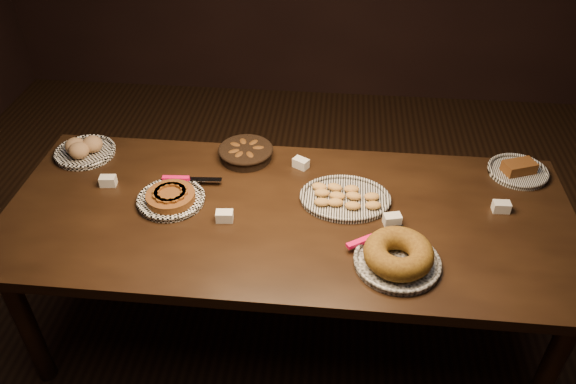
# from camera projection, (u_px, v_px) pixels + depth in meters

# --- Properties ---
(ground) EXTENTS (5.00, 5.00, 0.00)m
(ground) POSITION_uv_depth(u_px,v_px,m) (288.00, 327.00, 2.82)
(ground) COLOR black
(ground) RESTS_ON ground
(buffet_table) EXTENTS (2.40, 1.00, 0.75)m
(buffet_table) POSITION_uv_depth(u_px,v_px,m) (288.00, 226.00, 2.40)
(buffet_table) COLOR black
(buffet_table) RESTS_ON ground
(apple_tart_plate) EXTENTS (0.34, 0.30, 0.06)m
(apple_tart_plate) POSITION_uv_depth(u_px,v_px,m) (171.00, 198.00, 2.40)
(apple_tart_plate) COLOR white
(apple_tart_plate) RESTS_ON buffet_table
(madeleine_platter) EXTENTS (0.39, 0.32, 0.04)m
(madeleine_platter) POSITION_uv_depth(u_px,v_px,m) (345.00, 198.00, 2.41)
(madeleine_platter) COLOR black
(madeleine_platter) RESTS_ON buffet_table
(bundt_cake_plate) EXTENTS (0.36, 0.37, 0.10)m
(bundt_cake_plate) POSITION_uv_depth(u_px,v_px,m) (398.00, 256.00, 2.09)
(bundt_cake_plate) COLOR black
(bundt_cake_plate) RESTS_ON buffet_table
(croissant_basket) EXTENTS (0.30, 0.30, 0.06)m
(croissant_basket) POSITION_uv_depth(u_px,v_px,m) (246.00, 152.00, 2.65)
(croissant_basket) COLOR black
(croissant_basket) RESTS_ON buffet_table
(bread_roll_plate) EXTENTS (0.29, 0.29, 0.09)m
(bread_roll_plate) POSITION_uv_depth(u_px,v_px,m) (84.00, 149.00, 2.67)
(bread_roll_plate) COLOR white
(bread_roll_plate) RESTS_ON buffet_table
(loaf_plate) EXTENTS (0.27, 0.27, 0.06)m
(loaf_plate) POSITION_uv_depth(u_px,v_px,m) (518.00, 170.00, 2.56)
(loaf_plate) COLOR black
(loaf_plate) RESTS_ON buffet_table
(tent_cards) EXTENTS (1.78, 0.47, 0.04)m
(tent_cards) POSITION_uv_depth(u_px,v_px,m) (303.00, 196.00, 2.41)
(tent_cards) COLOR white
(tent_cards) RESTS_ON buffet_table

